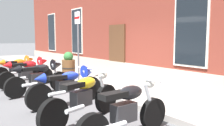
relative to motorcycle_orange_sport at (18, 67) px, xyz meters
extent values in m
plane|color=#4C4C4F|center=(3.45, 1.25, -0.56)|extent=(140.00, 140.00, 0.00)
cube|color=gray|center=(3.45, 2.52, -0.48)|extent=(32.06, 2.53, 0.14)
cube|color=gray|center=(3.45, 3.74, -0.21)|extent=(26.06, 0.10, 0.70)
cube|color=silver|center=(-5.86, 3.76, 1.54)|extent=(1.22, 0.06, 2.52)
cube|color=black|center=(-5.86, 3.73, 1.54)|extent=(1.10, 0.03, 2.40)
cube|color=silver|center=(-2.13, 3.76, 1.54)|extent=(1.22, 0.06, 2.52)
cube|color=black|center=(-2.13, 3.73, 1.54)|extent=(1.10, 0.03, 2.40)
cube|color=#472B19|center=(1.59, 3.75, 0.59)|extent=(1.10, 0.08, 2.30)
cube|color=silver|center=(5.31, 3.76, 1.54)|extent=(1.22, 0.06, 2.52)
cube|color=black|center=(5.31, 3.73, 1.54)|extent=(1.10, 0.03, 2.40)
cylinder|color=black|center=(-0.19, 0.57, -0.23)|extent=(0.32, 0.65, 0.64)
cylinder|color=black|center=(0.23, -0.71, -0.23)|extent=(0.32, 0.65, 0.64)
cylinder|color=silver|center=(-0.16, 0.48, 0.01)|extent=(0.16, 0.31, 0.63)
cube|color=#28282B|center=(0.04, -0.12, -0.05)|extent=(0.35, 0.49, 0.32)
ellipsoid|color=orange|center=(-0.01, 0.03, 0.21)|extent=(0.41, 0.58, 0.24)
cube|color=black|center=(0.11, -0.34, 0.22)|extent=(0.36, 0.52, 0.10)
cylinder|color=silver|center=(-0.14, 0.40, 0.38)|extent=(0.60, 0.23, 0.04)
cylinder|color=silver|center=(0.25, -0.36, -0.18)|extent=(0.23, 0.46, 0.09)
cone|color=orange|center=(-0.18, 0.53, 0.28)|extent=(0.45, 0.44, 0.36)
cone|color=orange|center=(0.23, -0.69, 0.24)|extent=(0.31, 0.32, 0.24)
cylinder|color=black|center=(1.16, 0.66, -0.25)|extent=(0.25, 0.63, 0.62)
cylinder|color=black|center=(1.48, -0.77, -0.25)|extent=(0.25, 0.63, 0.62)
cylinder|color=silver|center=(1.18, 0.57, 0.02)|extent=(0.14, 0.33, 0.67)
cube|color=#28282B|center=(1.33, -0.10, -0.07)|extent=(0.31, 0.48, 0.32)
ellipsoid|color=red|center=(1.30, 0.05, 0.25)|extent=(0.37, 0.56, 0.24)
cube|color=black|center=(1.38, -0.33, 0.26)|extent=(0.32, 0.52, 0.10)
cylinder|color=silver|center=(1.20, 0.49, 0.42)|extent=(0.61, 0.17, 0.04)
cylinder|color=silver|center=(1.51, -0.37, -0.20)|extent=(0.19, 0.46, 0.09)
cone|color=red|center=(1.17, 0.61, 0.32)|extent=(0.43, 0.41, 0.36)
cone|color=red|center=(1.47, -0.75, 0.28)|extent=(0.29, 0.31, 0.24)
cylinder|color=black|center=(2.54, 0.63, -0.24)|extent=(0.22, 0.65, 0.63)
cylinder|color=black|center=(2.78, -0.81, -0.24)|extent=(0.22, 0.65, 0.63)
cylinder|color=silver|center=(2.55, 0.54, 0.03)|extent=(0.12, 0.33, 0.66)
cube|color=#28282B|center=(2.67, -0.13, -0.06)|extent=(0.29, 0.47, 0.32)
ellipsoid|color=black|center=(2.64, 0.01, 0.25)|extent=(0.34, 0.56, 0.24)
cube|color=black|center=(2.71, -0.36, 0.26)|extent=(0.30, 0.51, 0.10)
cylinder|color=silver|center=(2.57, 0.46, 0.42)|extent=(0.62, 0.14, 0.04)
cylinder|color=silver|center=(2.84, -0.41, -0.19)|extent=(0.16, 0.46, 0.09)
cone|color=black|center=(2.55, 0.59, 0.32)|extent=(0.41, 0.40, 0.36)
cone|color=black|center=(2.78, -0.79, 0.28)|extent=(0.28, 0.30, 0.24)
cylinder|color=black|center=(4.16, 0.87, -0.23)|extent=(0.19, 0.67, 0.66)
cylinder|color=black|center=(4.33, -0.64, -0.23)|extent=(0.19, 0.67, 0.66)
cylinder|color=silver|center=(4.17, 0.78, 0.01)|extent=(0.10, 0.30, 0.60)
cube|color=#28282B|center=(4.25, 0.07, -0.05)|extent=(0.27, 0.46, 0.32)
ellipsoid|color=#192D9E|center=(4.23, 0.22, 0.19)|extent=(0.32, 0.55, 0.24)
cube|color=black|center=(4.28, -0.16, 0.20)|extent=(0.27, 0.50, 0.10)
cylinder|color=silver|center=(4.18, 0.70, 0.36)|extent=(0.62, 0.11, 0.04)
cylinder|color=silver|center=(4.40, -0.22, -0.18)|extent=(0.14, 0.46, 0.09)
cone|color=#192D9E|center=(4.16, 0.83, 0.26)|extent=(0.40, 0.38, 0.36)
cone|color=#192D9E|center=(4.33, -0.62, 0.22)|extent=(0.27, 0.29, 0.24)
cylinder|color=black|center=(5.35, 0.59, -0.22)|extent=(0.31, 0.67, 0.66)
cylinder|color=black|center=(5.81, -0.88, -0.22)|extent=(0.31, 0.67, 0.66)
cylinder|color=silver|center=(5.38, 0.49, 0.04)|extent=(0.16, 0.32, 0.65)
cube|color=#28282B|center=(5.59, -0.19, -0.04)|extent=(0.34, 0.49, 0.32)
ellipsoid|color=gold|center=(5.55, -0.05, 0.25)|extent=(0.40, 0.57, 0.24)
cube|color=black|center=(5.66, -0.41, 0.26)|extent=(0.35, 0.52, 0.10)
cylinder|color=silver|center=(5.40, 0.42, 0.42)|extent=(0.60, 0.22, 0.04)
cylinder|color=silver|center=(5.80, -0.44, -0.17)|extent=(0.22, 0.46, 0.09)
sphere|color=silver|center=(5.38, 0.49, 0.35)|extent=(0.18, 0.18, 0.18)
cylinder|color=black|center=(6.70, 0.75, -0.25)|extent=(0.16, 0.61, 0.60)
cylinder|color=silver|center=(6.70, 0.65, 0.02)|extent=(0.09, 0.33, 0.68)
cube|color=#28282B|center=(6.74, 0.00, -0.07)|extent=(0.25, 0.45, 0.32)
ellipsoid|color=black|center=(6.73, 0.15, 0.25)|extent=(0.29, 0.54, 0.24)
cube|color=black|center=(6.76, -0.23, 0.26)|extent=(0.25, 0.49, 0.10)
cylinder|color=silver|center=(6.71, 0.57, 0.42)|extent=(0.62, 0.08, 0.04)
cylinder|color=silver|center=(6.88, -0.30, -0.20)|extent=(0.12, 0.45, 0.09)
sphere|color=silver|center=(6.70, 0.65, 0.35)|extent=(0.18, 0.18, 0.18)
cylinder|color=#4C4C51|center=(1.97, 1.66, 0.87)|extent=(0.06, 0.06, 2.57)
cube|color=white|center=(1.97, 1.64, 1.91)|extent=(0.36, 0.03, 0.44)
cube|color=red|center=(1.97, 1.63, 1.91)|extent=(0.36, 0.01, 0.08)
cylinder|color=brown|center=(0.72, 1.84, -0.08)|extent=(0.54, 0.54, 0.67)
cylinder|color=black|center=(0.72, 1.84, -0.08)|extent=(0.57, 0.57, 0.04)
sphere|color=#28602D|center=(0.72, 1.84, 0.40)|extent=(0.40, 0.40, 0.40)
camera|label=1|loc=(9.76, -2.43, 1.19)|focal=37.70mm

